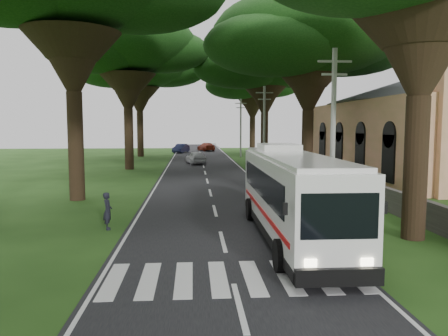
# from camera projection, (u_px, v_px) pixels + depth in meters

# --- Properties ---
(ground) EXTENTS (140.00, 140.00, 0.00)m
(ground) POSITION_uv_depth(u_px,v_px,m) (227.00, 258.00, 14.66)
(ground) COLOR #1D3F12
(ground) RESTS_ON ground
(road) EXTENTS (8.00, 120.00, 0.04)m
(road) POSITION_uv_depth(u_px,v_px,m) (205.00, 174.00, 39.48)
(road) COLOR black
(road) RESTS_ON ground
(crosswalk) EXTENTS (8.00, 3.00, 0.01)m
(crosswalk) POSITION_uv_depth(u_px,v_px,m) (232.00, 279.00, 12.68)
(crosswalk) COLOR silver
(crosswalk) RESTS_ON ground
(property_wall) EXTENTS (0.35, 50.00, 1.20)m
(property_wall) POSITION_uv_depth(u_px,v_px,m) (306.00, 168.00, 39.06)
(property_wall) COLOR #383533
(property_wall) RESTS_ON ground
(church) EXTENTS (14.00, 24.00, 11.60)m
(church) POSITION_uv_depth(u_px,v_px,m) (418.00, 119.00, 36.83)
(church) COLOR tan
(church) RESTS_ON ground
(pole_near) EXTENTS (1.60, 0.24, 8.00)m
(pole_near) POSITION_uv_depth(u_px,v_px,m) (333.00, 131.00, 20.59)
(pole_near) COLOR gray
(pole_near) RESTS_ON ground
(pole_mid) EXTENTS (1.60, 0.24, 8.00)m
(pole_mid) POSITION_uv_depth(u_px,v_px,m) (264.00, 128.00, 40.45)
(pole_mid) COLOR gray
(pole_mid) RESTS_ON ground
(pole_far) EXTENTS (1.60, 0.24, 8.00)m
(pole_far) POSITION_uv_depth(u_px,v_px,m) (241.00, 127.00, 60.30)
(pole_far) COLOR gray
(pole_far) RESTS_ON ground
(tree_l_midb) EXTENTS (13.59, 13.59, 15.35)m
(tree_l_midb) POSITION_uv_depth(u_px,v_px,m) (127.00, 44.00, 42.69)
(tree_l_midb) COLOR black
(tree_l_midb) RESTS_ON ground
(tree_l_far) EXTENTS (15.94, 15.94, 16.28)m
(tree_l_far) POSITION_uv_depth(u_px,v_px,m) (139.00, 64.00, 60.44)
(tree_l_far) COLOR black
(tree_l_far) RESTS_ON ground
(tree_r_mida) EXTENTS (15.18, 15.18, 14.63)m
(tree_r_mida) POSITION_uv_depth(u_px,v_px,m) (309.00, 36.00, 33.96)
(tree_r_mida) COLOR black
(tree_r_mida) RESTS_ON ground
(tree_r_midb) EXTENTS (15.53, 15.53, 15.29)m
(tree_r_midb) POSITION_uv_depth(u_px,v_px,m) (265.00, 62.00, 51.74)
(tree_r_midb) COLOR black
(tree_r_midb) RESTS_ON ground
(tree_r_far) EXTENTS (13.90, 13.90, 14.57)m
(tree_r_far) POSITION_uv_depth(u_px,v_px,m) (253.00, 81.00, 69.71)
(tree_r_far) COLOR black
(tree_r_far) RESTS_ON ground
(coach_bus) EXTENTS (2.73, 11.29, 3.32)m
(coach_bus) POSITION_uv_depth(u_px,v_px,m) (292.00, 194.00, 16.92)
(coach_bus) COLOR silver
(coach_bus) RESTS_ON ground
(distant_car_a) EXTENTS (2.64, 4.61, 1.48)m
(distant_car_a) POSITION_uv_depth(u_px,v_px,m) (196.00, 157.00, 49.45)
(distant_car_a) COLOR #A8A8AD
(distant_car_a) RESTS_ON road
(distant_car_b) EXTENTS (2.76, 4.53, 1.41)m
(distant_car_b) POSITION_uv_depth(u_px,v_px,m) (181.00, 148.00, 69.16)
(distant_car_b) COLOR navy
(distant_car_b) RESTS_ON road
(distant_car_c) EXTENTS (3.31, 5.14, 1.39)m
(distant_car_c) POSITION_uv_depth(u_px,v_px,m) (206.00, 147.00, 74.32)
(distant_car_c) COLOR maroon
(distant_car_c) RESTS_ON road
(pedestrian) EXTENTS (0.51, 0.66, 1.60)m
(pedestrian) POSITION_uv_depth(u_px,v_px,m) (108.00, 211.00, 18.59)
(pedestrian) COLOR black
(pedestrian) RESTS_ON ground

